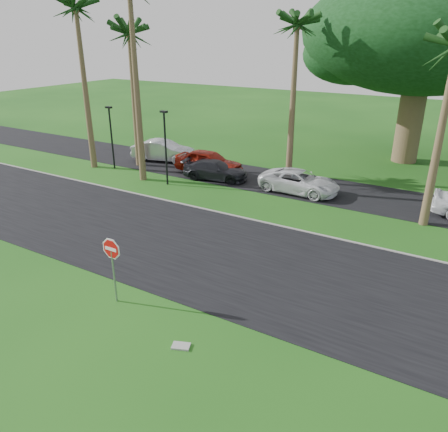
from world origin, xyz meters
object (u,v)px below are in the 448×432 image
Objects in this scene: car_red at (208,162)px; car_minivan at (299,182)px; stop_sign_near at (112,257)px; car_silver at (163,151)px; car_dark at (215,170)px.

car_minivan is (6.77, -0.49, -0.14)m from car_red.
stop_sign_near reaches higher than car_red.
car_silver is 6.01m from car_dark.
car_dark is (5.72, -1.86, -0.15)m from car_silver.
car_silver is 4.77m from car_red.
car_dark is at bearing -122.68° from car_silver.
car_dark is 0.89× the size of car_minivan.
car_minivan is (11.43, -1.50, -0.10)m from car_silver.
car_minivan is (5.71, 0.36, 0.05)m from car_dark.
car_minivan reaches higher than car_dark.
car_red reaches higher than car_dark.
stop_sign_near is at bearing -161.76° from car_red.
car_red is at bearing 87.79° from car_minivan.
car_silver is at bearing 61.29° from car_dark.
car_red is (-5.48, 14.79, -0.97)m from stop_sign_near.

